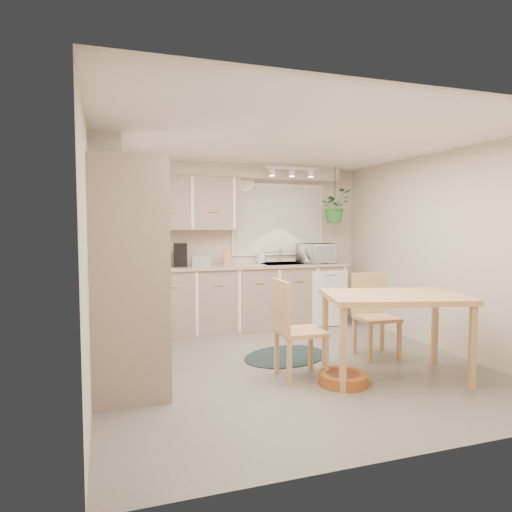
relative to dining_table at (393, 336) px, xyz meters
name	(u,v)px	position (x,y,z in m)	size (l,w,h in m)	color
floor	(287,364)	(-0.85, 0.71, -0.42)	(4.20, 4.20, 0.00)	slate
ceiling	(288,142)	(-0.85, 0.71, 1.98)	(4.20, 4.20, 0.00)	white
wall_back	(234,246)	(-0.85, 2.81, 0.78)	(4.00, 0.04, 2.40)	beige
wall_front	(414,276)	(-0.85, -1.39, 0.78)	(4.00, 0.04, 2.40)	beige
wall_left	(90,259)	(-2.85, 0.71, 0.78)	(0.04, 4.20, 2.40)	beige
wall_right	(440,251)	(1.15, 0.71, 0.78)	(0.04, 4.20, 2.40)	beige
base_cab_left	(122,318)	(-2.55, 1.59, 0.03)	(0.60, 1.85, 0.90)	gray
base_cab_back	(227,299)	(-1.05, 2.51, 0.03)	(3.60, 0.60, 0.90)	gray
counter_left	(122,278)	(-2.54, 1.59, 0.50)	(0.64, 1.89, 0.04)	tan
counter_back	(227,267)	(-1.05, 2.50, 0.50)	(3.64, 0.64, 0.04)	tan
oven_stack	(129,279)	(-2.52, 0.34, 0.63)	(0.65, 0.65, 2.10)	gray
wall_oven_face	(165,277)	(-2.20, 0.34, 0.63)	(0.02, 0.56, 0.58)	silver
upper_cab_left	(107,198)	(-2.67, 1.71, 1.41)	(0.35, 2.00, 0.75)	gray
upper_cab_back	(169,203)	(-1.85, 2.64, 1.41)	(2.00, 0.35, 0.75)	gray
soffit_left	(104,156)	(-2.70, 1.71, 1.88)	(0.30, 2.00, 0.20)	beige
soffit_back	(224,171)	(-1.05, 2.66, 1.88)	(3.60, 0.30, 0.20)	beige
cooktop	(125,281)	(-2.53, 1.01, 0.53)	(0.52, 0.58, 0.02)	silver
range_hood	(122,237)	(-2.55, 1.01, 0.98)	(0.40, 0.60, 0.14)	silver
window_blinds	(278,220)	(-0.15, 2.78, 1.18)	(1.40, 0.02, 1.00)	beige
window_frame	(278,220)	(-0.15, 2.79, 1.18)	(1.50, 0.02, 1.10)	white
sink	(285,266)	(-0.15, 2.51, 0.48)	(0.70, 0.48, 0.10)	#A8ABB0
dishwasher_front	(330,299)	(0.45, 2.20, 0.01)	(0.58, 0.01, 0.83)	silver
track_light_bar	(292,168)	(-0.15, 2.26, 1.91)	(0.80, 0.04, 0.04)	silver
wall_clock	(244,181)	(-0.70, 2.78, 1.76)	(0.30, 0.30, 0.03)	gold
dining_table	(393,336)	(0.00, 0.00, 0.00)	(1.33, 0.89, 0.84)	tan
chair_left	(301,329)	(-0.88, 0.28, 0.07)	(0.46, 0.46, 0.99)	tan
chair_back	(377,316)	(0.24, 0.66, 0.06)	(0.45, 0.45, 0.96)	tan
braided_rug	(286,356)	(-0.75, 0.99, -0.41)	(1.08, 0.81, 0.01)	black
pet_bed	(343,379)	(-0.58, -0.03, -0.37)	(0.47, 0.47, 0.11)	#A24320
microwave	(316,251)	(0.33, 2.41, 0.70)	(0.53, 0.29, 0.36)	silver
soap_bottle	(260,260)	(-0.48, 2.66, 0.57)	(0.10, 0.21, 0.10)	silver
hanging_plant	(335,210)	(0.63, 2.41, 1.33)	(0.46, 0.51, 0.40)	#2C6E2C
coffee_maker	(180,255)	(-1.71, 2.51, 0.68)	(0.18, 0.22, 0.33)	black
toaster	(201,260)	(-1.42, 2.53, 0.60)	(0.25, 0.14, 0.15)	#A8ABB0
knife_block	(227,257)	(-1.03, 2.56, 0.63)	(0.10, 0.10, 0.23)	tan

